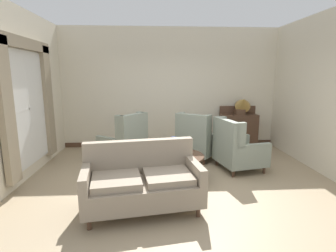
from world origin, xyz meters
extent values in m
plane|color=#9E896B|center=(0.00, 0.00, 0.00)|extent=(7.97, 7.97, 0.00)
cube|color=beige|center=(0.00, 2.68, 1.55)|extent=(5.85, 0.08, 3.11)
cube|color=beige|center=(-2.85, 0.80, 1.55)|extent=(0.08, 3.75, 3.11)
cube|color=beige|center=(2.85, 0.80, 1.55)|extent=(0.08, 3.75, 3.11)
cube|color=#4C3323|center=(0.00, 2.62, 0.06)|extent=(5.69, 0.03, 0.12)
cube|color=silver|center=(-2.79, 0.69, 1.28)|extent=(0.03, 1.29, 2.01)
cube|color=white|center=(-2.77, 0.69, 1.28)|extent=(0.02, 1.37, 2.09)
cube|color=white|center=(-2.77, 0.69, 1.28)|extent=(0.02, 0.04, 2.01)
cube|color=white|center=(-2.77, 0.69, 1.28)|extent=(0.02, 1.29, 0.04)
cube|color=gray|center=(-2.73, -0.13, 1.33)|extent=(0.10, 0.32, 2.31)
cube|color=gray|center=(-2.73, 1.51, 1.33)|extent=(0.10, 0.32, 2.31)
cube|color=gray|center=(-2.73, 0.69, 2.45)|extent=(0.10, 1.97, 0.20)
cylinder|color=#4C3323|center=(-0.04, 0.24, 0.46)|extent=(1.00, 1.00, 0.04)
cylinder|color=#4C3323|center=(-0.04, 0.24, 0.24)|extent=(0.10, 0.10, 0.40)
cube|color=#4C3323|center=(0.17, 0.26, 0.04)|extent=(0.28, 0.09, 0.07)
cube|color=#4C3323|center=(-0.16, 0.43, 0.04)|extent=(0.20, 0.27, 0.07)
cube|color=#4C3323|center=(-0.16, 0.05, 0.04)|extent=(0.20, 0.27, 0.07)
cylinder|color=#384C93|center=(-0.10, 0.24, 0.49)|extent=(0.08, 0.08, 0.02)
ellipsoid|color=#384C93|center=(-0.10, 0.24, 0.59)|extent=(0.15, 0.15, 0.19)
cylinder|color=#384C93|center=(-0.10, 0.24, 0.75)|extent=(0.06, 0.06, 0.12)
torus|color=#384C93|center=(-0.10, 0.24, 0.81)|extent=(0.11, 0.11, 0.02)
cube|color=gray|center=(-0.62, -0.82, 0.29)|extent=(1.74, 1.07, 0.30)
cube|color=gray|center=(-0.67, -0.48, 0.70)|extent=(1.63, 0.39, 0.51)
cube|color=gray|center=(-0.97, -0.92, 0.49)|extent=(0.74, 0.72, 0.10)
cube|color=gray|center=(-0.26, -0.81, 0.49)|extent=(0.74, 0.72, 0.10)
cube|color=gray|center=(-1.36, -0.99, 0.56)|extent=(0.22, 0.73, 0.23)
cube|color=gray|center=(0.14, -0.75, 0.56)|extent=(0.22, 0.73, 0.23)
cylinder|color=#4C3323|center=(-1.28, -1.26, 0.07)|extent=(0.06, 0.06, 0.14)
cylinder|color=#4C3323|center=(0.14, -1.04, 0.07)|extent=(0.06, 0.06, 0.14)
cylinder|color=#4C3323|center=(-1.38, -0.61, 0.07)|extent=(0.06, 0.06, 0.14)
cylinder|color=#4C3323|center=(0.03, -0.38, 0.07)|extent=(0.06, 0.06, 0.14)
cube|color=gray|center=(-1.15, 1.35, 0.27)|extent=(1.15, 1.12, 0.27)
cube|color=gray|center=(-0.86, 1.12, 0.76)|extent=(0.57, 0.65, 0.70)
cube|color=gray|center=(-0.73, 1.42, 0.84)|extent=(0.22, 0.20, 0.53)
cube|color=gray|center=(-1.13, 0.93, 0.84)|extent=(0.22, 0.20, 0.53)
cube|color=gray|center=(-0.99, 1.63, 0.50)|extent=(0.67, 0.57, 0.19)
cube|color=gray|center=(-1.38, 1.14, 0.50)|extent=(0.67, 0.57, 0.19)
cylinder|color=#4C3323|center=(-1.25, 1.80, 0.07)|extent=(0.06, 0.06, 0.14)
cylinder|color=#4C3323|center=(-1.61, 1.36, 0.07)|extent=(0.06, 0.06, 0.14)
cylinder|color=#4C3323|center=(-0.69, 1.34, 0.07)|extent=(0.06, 0.06, 0.14)
cylinder|color=#4C3323|center=(-1.05, 0.90, 0.07)|extent=(0.06, 0.06, 0.14)
cube|color=gray|center=(1.30, 0.73, 0.28)|extent=(1.00, 1.01, 0.27)
cube|color=gray|center=(0.96, 0.66, 0.73)|extent=(0.32, 0.85, 0.64)
cube|color=gray|center=(1.13, 0.31, 0.81)|extent=(0.22, 0.14, 0.48)
cube|color=gray|center=(0.97, 1.04, 0.81)|extent=(0.22, 0.14, 0.48)
cube|color=gray|center=(1.43, 0.38, 0.52)|extent=(0.74, 0.26, 0.21)
cube|color=gray|center=(1.27, 1.11, 0.52)|extent=(0.74, 0.26, 0.21)
cylinder|color=#4C3323|center=(1.71, 0.47, 0.07)|extent=(0.06, 0.06, 0.14)
cylinder|color=#4C3323|center=(1.56, 1.14, 0.07)|extent=(0.06, 0.06, 0.14)
cylinder|color=#4C3323|center=(1.05, 0.33, 0.07)|extent=(0.06, 0.06, 0.14)
cylinder|color=#4C3323|center=(0.90, 0.99, 0.07)|extent=(0.06, 0.06, 0.14)
cube|color=gray|center=(0.61, 1.53, 0.28)|extent=(1.16, 1.18, 0.28)
cube|color=gray|center=(0.38, 1.23, 0.74)|extent=(0.69, 0.58, 0.66)
cube|color=gray|center=(0.70, 1.10, 0.82)|extent=(0.20, 0.22, 0.50)
cube|color=gray|center=(0.17, 1.51, 0.82)|extent=(0.20, 0.22, 0.50)
cube|color=gray|center=(0.90, 1.36, 0.52)|extent=(0.57, 0.69, 0.21)
cube|color=gray|center=(0.37, 1.78, 0.52)|extent=(0.57, 0.69, 0.21)
cylinder|color=#4C3323|center=(1.07, 1.63, 0.07)|extent=(0.06, 0.06, 0.14)
cylinder|color=#4C3323|center=(0.59, 2.01, 0.07)|extent=(0.06, 0.06, 0.14)
cylinder|color=#4C3323|center=(0.62, 1.05, 0.07)|extent=(0.06, 0.06, 0.14)
cylinder|color=#4C3323|center=(0.14, 1.43, 0.07)|extent=(0.06, 0.06, 0.14)
cylinder|color=#4C3323|center=(1.22, 1.23, 0.69)|extent=(0.59, 0.59, 0.03)
cylinder|color=#4C3323|center=(1.22, 1.23, 0.34)|extent=(0.07, 0.07, 0.68)
cylinder|color=#4C3323|center=(1.22, 1.23, 0.02)|extent=(0.38, 0.38, 0.04)
cube|color=#4C3323|center=(1.80, 2.38, 0.49)|extent=(0.96, 0.35, 0.79)
cube|color=#4C3323|center=(1.80, 2.53, 0.99)|extent=(0.96, 0.04, 0.20)
cube|color=#4C3323|center=(1.37, 2.25, 0.05)|extent=(0.06, 0.06, 0.10)
cube|color=#4C3323|center=(2.23, 2.25, 0.05)|extent=(0.06, 0.06, 0.10)
cube|color=#4C3323|center=(1.37, 2.50, 0.05)|extent=(0.06, 0.06, 0.10)
cube|color=#4C3323|center=(2.23, 2.50, 0.05)|extent=(0.06, 0.06, 0.10)
cube|color=#4C3323|center=(1.80, 2.36, 0.96)|extent=(0.24, 0.24, 0.14)
cone|color=#B28942|center=(1.86, 2.28, 1.20)|extent=(0.51, 0.60, 0.53)
camera|label=1|loc=(-0.47, -4.29, 1.90)|focal=28.04mm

